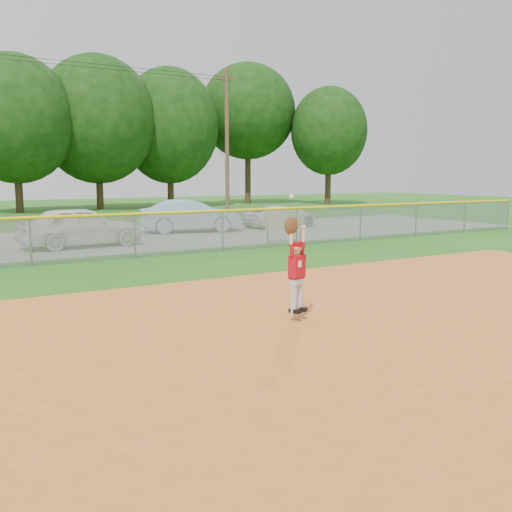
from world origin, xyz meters
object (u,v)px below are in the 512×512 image
at_px(car_white_a, 81,226).
at_px(car_white_b, 280,216).
at_px(car_blue, 191,216).
at_px(ballplayer, 296,265).
at_px(sponsor_sign, 285,220).

relative_size(car_white_a, car_white_b, 1.13).
xyz_separation_m(car_blue, car_white_b, (5.16, -0.11, -0.21)).
height_order(car_blue, ballplayer, ballplayer).
bearing_deg(sponsor_sign, car_white_b, 58.01).
relative_size(car_white_b, sponsor_sign, 2.59).
relative_size(car_white_b, ballplayer, 1.84).
bearing_deg(ballplayer, car_blue, 71.79).
xyz_separation_m(car_white_b, ballplayer, (-10.69, -16.70, 0.51)).
height_order(car_white_a, sponsor_sign, car_white_a).
relative_size(car_blue, sponsor_sign, 3.00).
height_order(car_white_a, car_white_b, car_white_a).
xyz_separation_m(sponsor_sign, ballplayer, (-6.93, -10.67, 0.15)).
xyz_separation_m(car_white_a, sponsor_sign, (7.51, -2.95, 0.14)).
xyz_separation_m(car_blue, sponsor_sign, (1.39, -6.14, 0.14)).
distance_m(car_blue, ballplayer, 17.70).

